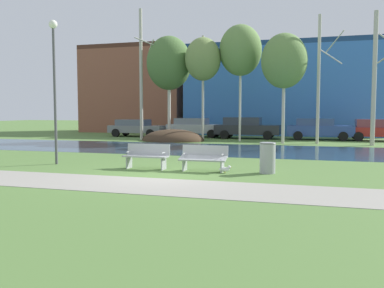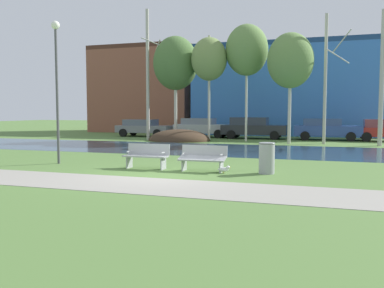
{
  "view_description": "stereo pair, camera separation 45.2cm",
  "coord_description": "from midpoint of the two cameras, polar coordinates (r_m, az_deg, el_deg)",
  "views": [
    {
      "loc": [
        4.71,
        -12.26,
        2.02
      ],
      "look_at": [
        0.42,
        1.9,
        0.86
      ],
      "focal_mm": 39.06,
      "sensor_mm": 36.0,
      "label": 1
    },
    {
      "loc": [
        5.14,
        -12.13,
        2.02
      ],
      "look_at": [
        0.42,
        1.9,
        0.86
      ],
      "focal_mm": 39.06,
      "sensor_mm": 36.0,
      "label": 2
    }
  ],
  "objects": [
    {
      "name": "birch_center",
      "position": [
        28.69,
        6.18,
        12.59
      ],
      "size": [
        2.83,
        2.83,
        7.81
      ],
      "color": "beige",
      "rests_on": "ground"
    },
    {
      "name": "trash_bin",
      "position": [
        13.77,
        9.36,
        -1.81
      ],
      "size": [
        0.53,
        0.53,
        1.01
      ],
      "color": "#999B9E",
      "rests_on": "ground"
    },
    {
      "name": "building_brick_low",
      "position": [
        42.21,
        -7.58,
        7.35
      ],
      "size": [
        10.06,
        6.11,
        8.31
      ],
      "color": "brown",
      "rests_on": "ground"
    },
    {
      "name": "river_band",
      "position": [
        22.09,
        3.91,
        -0.76
      ],
      "size": [
        80.0,
        7.24,
        0.01
      ],
      "primitive_type": "cube",
      "color": "#284256",
      "rests_on": "ground"
    },
    {
      "name": "birch_far_left",
      "position": [
        29.91,
        -7.37,
        9.49
      ],
      "size": [
        1.2,
        2.13,
        9.13
      ],
      "color": "#BCB7A8",
      "rests_on": "ground"
    },
    {
      "name": "soil_mound",
      "position": [
        28.69,
        -3.06,
        0.44
      ],
      "size": [
        4.34,
        3.58,
        1.59
      ],
      "primitive_type": "ellipsoid",
      "color": "#423021",
      "rests_on": "ground"
    },
    {
      "name": "streetlamp",
      "position": [
        16.86,
        -19.05,
        9.68
      ],
      "size": [
        0.32,
        0.32,
        5.42
      ],
      "color": "#4C4C51",
      "rests_on": "ground"
    },
    {
      "name": "birch_center_right",
      "position": [
        26.92,
        11.99,
        11.01
      ],
      "size": [
        2.84,
        2.84,
        6.84
      ],
      "color": "beige",
      "rests_on": "ground"
    },
    {
      "name": "parked_sedan_second_silver",
      "position": [
        32.78,
        0.01,
        2.33
      ],
      "size": [
        4.42,
        2.01,
        1.48
      ],
      "color": "#B2B5BC",
      "rests_on": "ground"
    },
    {
      "name": "bench_right",
      "position": [
        14.03,
        0.67,
        -1.84
      ],
      "size": [
        1.6,
        0.56,
        0.87
      ],
      "color": "#9EA0A3",
      "rests_on": "ground"
    },
    {
      "name": "building_blue_store",
      "position": [
        38.72,
        12.03,
        7.14
      ],
      "size": [
        16.18,
        8.68,
        7.75
      ],
      "color": "#3870C6",
      "rests_on": "ground"
    },
    {
      "name": "paved_path_strip",
      "position": [
        11.61,
        -8.56,
        -5.54
      ],
      "size": [
        60.0,
        2.42,
        0.01
      ],
      "primitive_type": "cube",
      "color": "gray",
      "rests_on": "ground"
    },
    {
      "name": "seagull",
      "position": [
        13.69,
        3.6,
        -3.45
      ],
      "size": [
        0.43,
        0.16,
        0.26
      ],
      "color": "white",
      "rests_on": "ground"
    },
    {
      "name": "parked_wagon_fourth_blue",
      "position": [
        30.81,
        16.54,
        2.03
      ],
      "size": [
        4.53,
        2.05,
        1.51
      ],
      "color": "#2D4793",
      "rests_on": "ground"
    },
    {
      "name": "birch_center_left",
      "position": [
        28.59,
        1.05,
        11.48
      ],
      "size": [
        2.41,
        2.41,
        7.08
      ],
      "color": "#BCB7A8",
      "rests_on": "ground"
    },
    {
      "name": "parked_hatch_third_dark",
      "position": [
        31.21,
        7.0,
        2.26
      ],
      "size": [
        4.76,
        2.05,
        1.58
      ],
      "color": "#282B30",
      "rests_on": "ground"
    },
    {
      "name": "parked_suv_fifth_red",
      "position": [
        31.13,
        23.59,
        1.83
      ],
      "size": [
        4.13,
        2.02,
        1.48
      ],
      "color": "maroon",
      "rests_on": "ground"
    },
    {
      "name": "ground_plane",
      "position": [
        22.82,
        4.33,
        -0.6
      ],
      "size": [
        120.0,
        120.0,
        0.0
      ],
      "primitive_type": "plane",
      "color": "#517538"
    },
    {
      "name": "birch_far_right",
      "position": [
        26.85,
        23.3,
        8.41
      ],
      "size": [
        1.65,
        2.92,
        7.84
      ],
      "color": "#BCB7A8",
      "rests_on": "ground"
    },
    {
      "name": "birch_left",
      "position": [
        30.0,
        -3.6,
        10.93
      ],
      "size": [
        3.15,
        3.15,
        7.3
      ],
      "color": "beige",
      "rests_on": "ground"
    },
    {
      "name": "parked_van_nearest_grey",
      "position": [
        33.79,
        -7.99,
        2.27
      ],
      "size": [
        4.45,
        2.08,
        1.37
      ],
      "color": "slate",
      "rests_on": "ground"
    },
    {
      "name": "bench_left",
      "position": [
        14.74,
        -7.11,
        -1.57
      ],
      "size": [
        1.6,
        0.56,
        0.87
      ],
      "color": "#9EA0A3",
      "rests_on": "ground"
    },
    {
      "name": "birch_right",
      "position": [
        27.22,
        16.54,
        8.65
      ],
      "size": [
        1.55,
        2.78,
        7.95
      ],
      "color": "#BCB7A8",
      "rests_on": "ground"
    }
  ]
}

